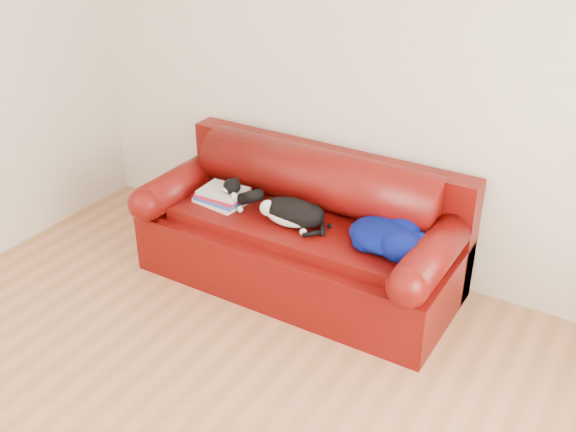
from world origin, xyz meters
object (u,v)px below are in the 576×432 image
at_px(sofa_base, 299,252).
at_px(blanket, 388,235).
at_px(cat, 291,213).
at_px(book_stack, 223,196).

relative_size(sofa_base, blanket, 3.67).
bearing_deg(cat, book_stack, 172.26).
bearing_deg(book_stack, blanket, 2.82).
distance_m(sofa_base, blanket, 0.72).
relative_size(book_stack, cat, 0.59).
bearing_deg(book_stack, cat, -2.00).
distance_m(book_stack, blanket, 1.19).
distance_m(cat, blanket, 0.64).
distance_m(sofa_base, book_stack, 0.64).
bearing_deg(blanket, sofa_base, 177.63).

